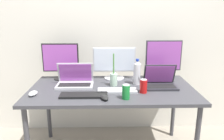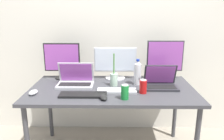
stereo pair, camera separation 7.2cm
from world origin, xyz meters
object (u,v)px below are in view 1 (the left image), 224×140
object	(u,v)px
monitor_center	(114,63)
laptop_secondary	(160,82)
laptop_silver	(75,80)
keyboard_aux	(117,91)
monitor_left	(61,60)
soda_can_near_keyboard	(126,92)
bamboo_vase	(114,79)
mouse_by_keyboard	(105,98)
soda_can_by_laptop	(143,86)
keyboard_main	(84,95)
water_bottle	(137,73)
mouse_by_laptop	(33,93)
work_desk	(112,94)
monitor_right	(163,59)

from	to	relation	value
monitor_center	laptop_secondary	distance (m)	0.54
laptop_silver	keyboard_aux	world-z (taller)	laptop_silver
monitor_left	soda_can_near_keyboard	size ratio (longest dim) A/B	3.10
monitor_left	bamboo_vase	bearing A→B (deg)	-22.90
laptop_secondary	laptop_silver	bearing A→B (deg)	175.65
mouse_by_keyboard	soda_can_by_laptop	bearing A→B (deg)	7.57
soda_can_near_keyboard	keyboard_main	bearing A→B (deg)	169.90
soda_can_near_keyboard	monitor_left	bearing A→B (deg)	138.54
water_bottle	soda_can_near_keyboard	world-z (taller)	water_bottle
laptop_secondary	mouse_by_keyboard	bearing A→B (deg)	-150.40
monitor_left	mouse_by_laptop	world-z (taller)	monitor_left
work_desk	mouse_by_laptop	bearing A→B (deg)	-165.57
soda_can_near_keyboard	soda_can_by_laptop	bearing A→B (deg)	39.63
monitor_center	keyboard_main	world-z (taller)	monitor_center
monitor_center	monitor_left	bearing A→B (deg)	179.89
laptop_secondary	keyboard_aux	xyz separation A→B (m)	(-0.43, -0.13, -0.04)
work_desk	mouse_by_keyboard	xyz separation A→B (m)	(-0.07, -0.29, 0.08)
laptop_silver	keyboard_main	size ratio (longest dim) A/B	0.86
mouse_by_keyboard	bamboo_vase	world-z (taller)	bamboo_vase
monitor_left	mouse_by_laptop	bearing A→B (deg)	-107.59
monitor_left	keyboard_aux	bearing A→B (deg)	-34.86
laptop_secondary	keyboard_main	distance (m)	0.76
monitor_right	soda_can_near_keyboard	bearing A→B (deg)	-128.13
laptop_secondary	water_bottle	world-z (taller)	water_bottle
monitor_left	laptop_silver	xyz separation A→B (m)	(0.18, -0.22, -0.16)
monitor_right	water_bottle	world-z (taller)	monitor_right
monitor_left	keyboard_main	distance (m)	0.63
mouse_by_keyboard	water_bottle	xyz separation A→B (m)	(0.32, 0.39, 0.10)
water_bottle	soda_can_near_keyboard	size ratio (longest dim) A/B	2.08
keyboard_main	keyboard_aux	xyz separation A→B (m)	(0.30, 0.10, 0.00)
work_desk	laptop_silver	bearing A→B (deg)	167.12
monitor_right	soda_can_near_keyboard	size ratio (longest dim) A/B	3.33
work_desk	monitor_left	size ratio (longest dim) A/B	4.06
laptop_silver	water_bottle	bearing A→B (deg)	2.20
monitor_right	mouse_by_keyboard	size ratio (longest dim) A/B	4.00
monitor_center	mouse_by_keyboard	bearing A→B (deg)	-99.51
water_bottle	work_desk	bearing A→B (deg)	-157.05
keyboard_aux	mouse_by_keyboard	size ratio (longest dim) A/B	3.46
mouse_by_keyboard	bamboo_vase	size ratio (longest dim) A/B	0.32
monitor_center	mouse_by_laptop	xyz separation A→B (m)	(-0.73, -0.49, -0.16)
laptop_silver	laptop_secondary	world-z (taller)	laptop_silver
monitor_right	laptop_secondary	world-z (taller)	monitor_right
monitor_right	mouse_by_laptop	distance (m)	1.37
work_desk	water_bottle	distance (m)	0.33
mouse_by_keyboard	keyboard_main	bearing A→B (deg)	141.30
laptop_silver	soda_can_by_laptop	size ratio (longest dim) A/B	2.82
monitor_left	mouse_by_keyboard	world-z (taller)	monitor_left
work_desk	keyboard_main	distance (m)	0.34
monitor_right	laptop_secondary	size ratio (longest dim) A/B	1.35
monitor_right	soda_can_by_laptop	bearing A→B (deg)	-122.91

